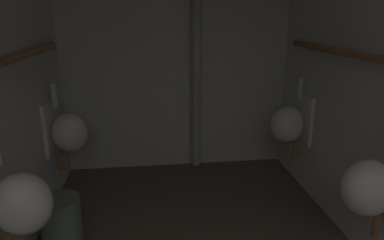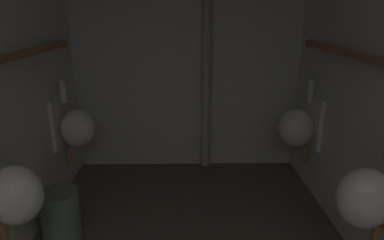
# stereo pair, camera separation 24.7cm
# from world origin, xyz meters

# --- Properties ---
(wall_back) EXTENTS (2.34, 0.06, 2.37)m
(wall_back) POSITION_xyz_m (0.00, 3.47, 1.18)
(wall_back) COLOR silver
(wall_back) RESTS_ON ground
(urinal_left_mid) EXTENTS (0.32, 0.30, 0.76)m
(urinal_left_mid) POSITION_xyz_m (-0.96, 1.76, 0.61)
(urinal_left_mid) COLOR silver
(urinal_left_far) EXTENTS (0.32, 0.30, 0.76)m
(urinal_left_far) POSITION_xyz_m (-0.96, 2.88, 0.61)
(urinal_left_far) COLOR silver
(urinal_right_mid) EXTENTS (0.32, 0.30, 0.76)m
(urinal_right_mid) POSITION_xyz_m (0.96, 1.69, 0.61)
(urinal_right_mid) COLOR silver
(urinal_right_far) EXTENTS (0.32, 0.30, 0.76)m
(urinal_right_far) POSITION_xyz_m (0.96, 2.87, 0.61)
(urinal_right_far) COLOR silver
(standpipe_back_wall) EXTENTS (0.09, 0.09, 2.32)m
(standpipe_back_wall) POSITION_xyz_m (0.19, 3.36, 1.18)
(standpipe_back_wall) COLOR #B2B2B2
(standpipe_back_wall) RESTS_ON ground
(waste_bin) EXTENTS (0.27, 0.27, 0.37)m
(waste_bin) POSITION_xyz_m (-0.90, 2.19, 0.19)
(waste_bin) COLOR slate
(waste_bin) RESTS_ON ground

